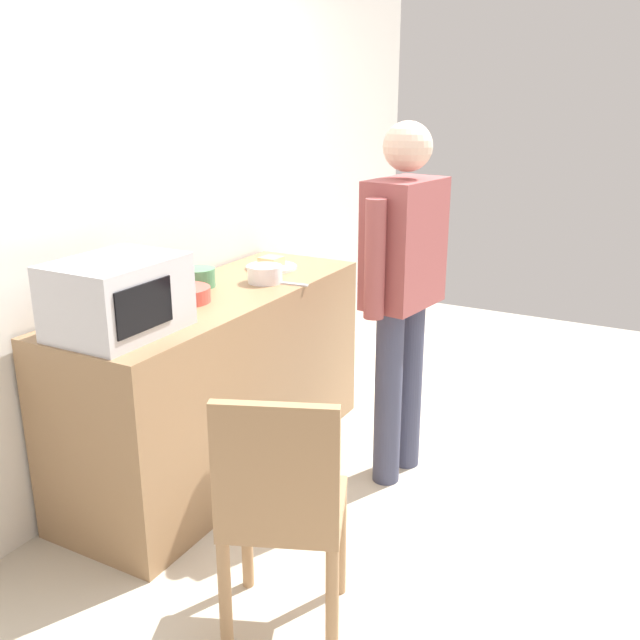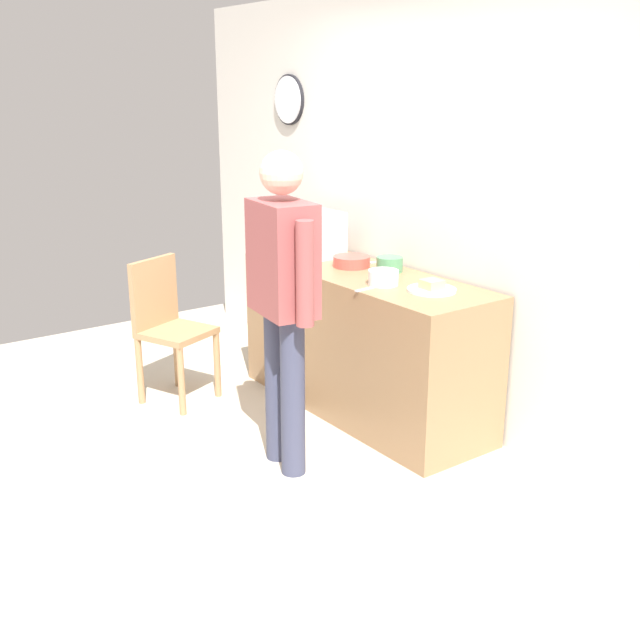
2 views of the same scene
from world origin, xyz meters
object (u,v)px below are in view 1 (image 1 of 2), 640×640
(sandwich_plate, at_px, (271,265))
(spoon_utensil, at_px, (292,284))
(person_standing, at_px, (403,279))
(microwave, at_px, (118,297))
(mixing_bowl, at_px, (185,295))
(wooden_chair, at_px, (281,506))
(salad_bowl, at_px, (199,278))
(cereal_bowl, at_px, (265,274))
(fork_utensil, at_px, (147,294))

(sandwich_plate, distance_m, spoon_utensil, 0.36)
(person_standing, bearing_deg, spoon_utensil, 92.78)
(microwave, bearing_deg, mixing_bowl, 6.41)
(sandwich_plate, relative_size, person_standing, 0.16)
(microwave, relative_size, spoon_utensil, 2.94)
(microwave, xyz_separation_m, sandwich_plate, (1.21, 0.05, -0.13))
(microwave, distance_m, wooden_chair, 1.08)
(mixing_bowl, height_order, wooden_chair, mixing_bowl)
(salad_bowl, bearing_deg, microwave, -167.34)
(salad_bowl, bearing_deg, person_standing, -73.89)
(microwave, bearing_deg, wooden_chair, -105.63)
(sandwich_plate, height_order, spoon_utensil, sandwich_plate)
(cereal_bowl, distance_m, person_standing, 0.73)
(sandwich_plate, bearing_deg, fork_utensil, 161.61)
(spoon_utensil, xyz_separation_m, wooden_chair, (-1.22, -0.67, -0.39))
(cereal_bowl, xyz_separation_m, spoon_utensil, (0.03, -0.14, -0.04))
(fork_utensil, bearing_deg, person_standing, -64.82)
(microwave, height_order, salad_bowl, microwave)
(cereal_bowl, relative_size, wooden_chair, 0.19)
(fork_utensil, xyz_separation_m, person_standing, (0.52, -1.10, 0.09))
(mixing_bowl, height_order, spoon_utensil, mixing_bowl)
(fork_utensil, bearing_deg, salad_bowl, -28.69)
(microwave, relative_size, salad_bowl, 3.05)
(spoon_utensil, bearing_deg, cereal_bowl, 99.88)
(cereal_bowl, xyz_separation_m, mixing_bowl, (-0.47, 0.13, -0.01))
(salad_bowl, bearing_deg, spoon_utensil, -57.00)
(sandwich_plate, distance_m, cereal_bowl, 0.30)
(spoon_utensil, bearing_deg, salad_bowl, 123.00)
(salad_bowl, bearing_deg, sandwich_plate, -12.92)
(sandwich_plate, height_order, person_standing, person_standing)
(microwave, height_order, fork_utensil, microwave)
(microwave, distance_m, fork_utensil, 0.58)
(cereal_bowl, height_order, fork_utensil, cereal_bowl)
(mixing_bowl, bearing_deg, fork_utensil, 88.49)
(cereal_bowl, bearing_deg, wooden_chair, -145.48)
(person_standing, relative_size, wooden_chair, 1.82)
(sandwich_plate, height_order, salad_bowl, salad_bowl)
(fork_utensil, distance_m, wooden_chair, 1.45)
(mixing_bowl, bearing_deg, cereal_bowl, -16.04)
(salad_bowl, xyz_separation_m, wooden_chair, (-0.97, -1.06, -0.43))
(cereal_bowl, height_order, spoon_utensil, cereal_bowl)
(fork_utensil, bearing_deg, sandwich_plate, -18.39)
(wooden_chair, bearing_deg, mixing_bowl, 52.83)
(microwave, xyz_separation_m, person_standing, (0.99, -0.81, -0.05))
(microwave, bearing_deg, sandwich_plate, 2.26)
(cereal_bowl, distance_m, spoon_utensil, 0.15)
(mixing_bowl, xyz_separation_m, spoon_utensil, (0.49, -0.28, -0.03))
(microwave, relative_size, wooden_chair, 0.53)
(person_standing, xyz_separation_m, wooden_chair, (-1.24, -0.09, -0.48))
(salad_bowl, bearing_deg, fork_utensil, 151.31)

